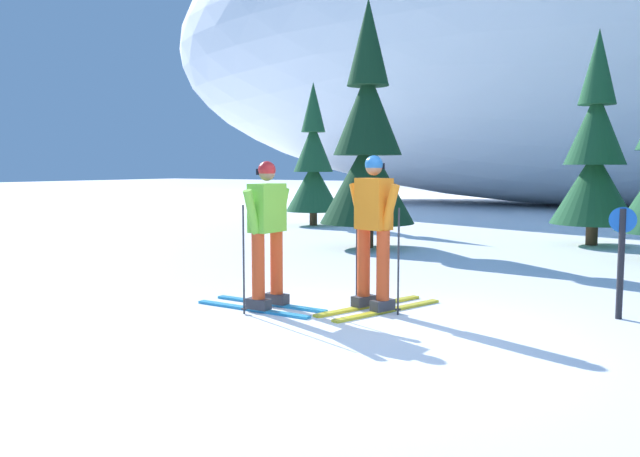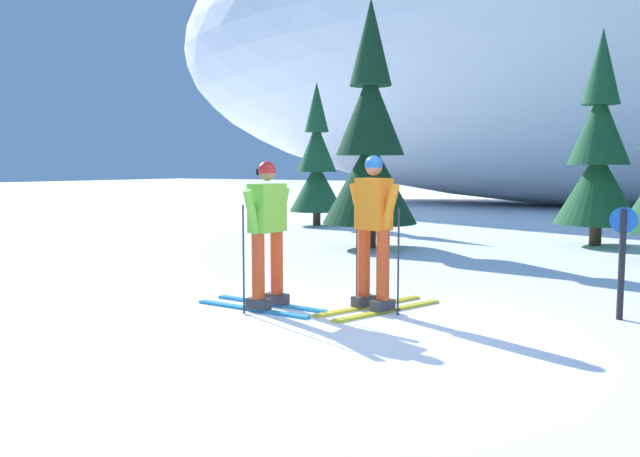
{
  "view_description": "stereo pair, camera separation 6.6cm",
  "coord_description": "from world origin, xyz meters",
  "px_view_note": "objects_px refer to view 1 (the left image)",
  "views": [
    {
      "loc": [
        2.64,
        -5.56,
        1.66
      ],
      "look_at": [
        -1.2,
        0.82,
        0.95
      ],
      "focal_mm": 36.51,
      "sensor_mm": 36.0,
      "label": 1
    },
    {
      "loc": [
        2.69,
        -5.52,
        1.66
      ],
      "look_at": [
        -1.2,
        0.82,
        0.95
      ],
      "focal_mm": 36.51,
      "sensor_mm": 36.0,
      "label": 2
    }
  ],
  "objects_px": {
    "skier_lime_jacket": "(267,231)",
    "pine_tree_left": "(367,145)",
    "pine_tree_far_left": "(313,166)",
    "skier_orange_jacket": "(374,230)",
    "pine_tree_center_left": "(595,156)",
    "trail_marker_post": "(621,255)"
  },
  "relations": [
    {
      "from": "trail_marker_post",
      "to": "skier_orange_jacket",
      "type": "bearing_deg",
      "value": -157.82
    },
    {
      "from": "skier_orange_jacket",
      "to": "pine_tree_left",
      "type": "height_order",
      "value": "pine_tree_left"
    },
    {
      "from": "pine_tree_left",
      "to": "pine_tree_center_left",
      "type": "bearing_deg",
      "value": 35.72
    },
    {
      "from": "pine_tree_left",
      "to": "pine_tree_center_left",
      "type": "height_order",
      "value": "pine_tree_left"
    },
    {
      "from": "skier_orange_jacket",
      "to": "pine_tree_center_left",
      "type": "relative_size",
      "value": 0.4
    },
    {
      "from": "skier_lime_jacket",
      "to": "pine_tree_far_left",
      "type": "height_order",
      "value": "pine_tree_far_left"
    },
    {
      "from": "skier_lime_jacket",
      "to": "pine_tree_left",
      "type": "bearing_deg",
      "value": 105.76
    },
    {
      "from": "pine_tree_left",
      "to": "skier_lime_jacket",
      "type": "bearing_deg",
      "value": -74.24
    },
    {
      "from": "pine_tree_far_left",
      "to": "pine_tree_center_left",
      "type": "distance_m",
      "value": 7.52
    },
    {
      "from": "skier_lime_jacket",
      "to": "trail_marker_post",
      "type": "xyz_separation_m",
      "value": [
        3.59,
        1.57,
        -0.21
      ]
    },
    {
      "from": "pine_tree_far_left",
      "to": "skier_orange_jacket",
      "type": "bearing_deg",
      "value": -54.7
    },
    {
      "from": "pine_tree_left",
      "to": "trail_marker_post",
      "type": "distance_m",
      "value": 6.84
    },
    {
      "from": "skier_orange_jacket",
      "to": "pine_tree_left",
      "type": "relative_size",
      "value": 0.36
    },
    {
      "from": "pine_tree_left",
      "to": "pine_tree_center_left",
      "type": "distance_m",
      "value": 4.81
    },
    {
      "from": "pine_tree_far_left",
      "to": "pine_tree_left",
      "type": "xyz_separation_m",
      "value": [
        3.57,
        -3.69,
        0.42
      ]
    },
    {
      "from": "skier_orange_jacket",
      "to": "pine_tree_center_left",
      "type": "distance_m",
      "value": 8.15
    },
    {
      "from": "skier_lime_jacket",
      "to": "skier_orange_jacket",
      "type": "relative_size",
      "value": 0.96
    },
    {
      "from": "pine_tree_far_left",
      "to": "trail_marker_post",
      "type": "distance_m",
      "value": 11.85
    },
    {
      "from": "skier_orange_jacket",
      "to": "pine_tree_far_left",
      "type": "bearing_deg",
      "value": 125.3
    },
    {
      "from": "skier_orange_jacket",
      "to": "trail_marker_post",
      "type": "relative_size",
      "value": 1.46
    },
    {
      "from": "skier_orange_jacket",
      "to": "pine_tree_far_left",
      "type": "xyz_separation_m",
      "value": [
        -6.3,
        8.9,
        0.74
      ]
    },
    {
      "from": "skier_lime_jacket",
      "to": "pine_tree_left",
      "type": "distance_m",
      "value": 6.1
    }
  ]
}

